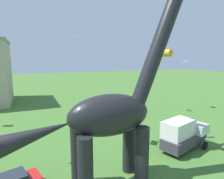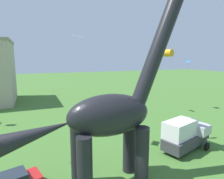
# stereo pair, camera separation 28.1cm
# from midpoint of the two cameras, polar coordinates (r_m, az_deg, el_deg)

# --- Properties ---
(dinosaur_sculpture) EXTENTS (14.44, 3.06, 15.09)m
(dinosaur_sculpture) POSITION_cam_midpoint_polar(r_m,az_deg,el_deg) (14.14, -0.44, -7.48)
(dinosaur_sculpture) COLOR black
(dinosaur_sculpture) RESTS_ON ground_plane
(parked_box_truck) EXTENTS (5.97, 3.64, 3.20)m
(parked_box_truck) POSITION_cam_midpoint_polar(r_m,az_deg,el_deg) (22.16, 20.83, -12.22)
(parked_box_truck) COLOR #38383D
(parked_box_truck) RESTS_ON ground_plane
(person_photographer) EXTENTS (0.60, 0.27, 1.61)m
(person_photographer) POSITION_cam_midpoint_polar(r_m,az_deg,el_deg) (23.84, 8.54, -11.89)
(person_photographer) COLOR #2D3347
(person_photographer) RESTS_ON ground_plane
(person_strolling_adult) EXTENTS (0.59, 0.26, 1.57)m
(person_strolling_adult) POSITION_cam_midpoint_polar(r_m,az_deg,el_deg) (26.41, 26.66, -10.73)
(person_strolling_adult) COLOR #2D3347
(person_strolling_adult) RESTS_ON ground_plane
(kite_near_low) EXTENTS (0.88, 1.15, 1.38)m
(kite_near_low) POSITION_cam_midpoint_polar(r_m,az_deg,el_deg) (38.65, 21.55, 7.60)
(kite_near_low) COLOR #287AE5
(kite_far_left) EXTENTS (0.82, 1.17, 0.38)m
(kite_far_left) POSITION_cam_midpoint_polar(r_m,az_deg,el_deg) (34.61, 13.17, 9.41)
(kite_far_left) COLOR #287AE5
(kite_far_right) EXTENTS (1.51, 1.48, 0.19)m
(kite_far_right) POSITION_cam_midpoint_polar(r_m,az_deg,el_deg) (20.36, -9.35, 15.14)
(kite_far_right) COLOR white
(kite_apex) EXTENTS (2.32, 2.46, 0.70)m
(kite_apex) POSITION_cam_midpoint_polar(r_m,az_deg,el_deg) (19.43, 15.09, 10.24)
(kite_apex) COLOR orange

